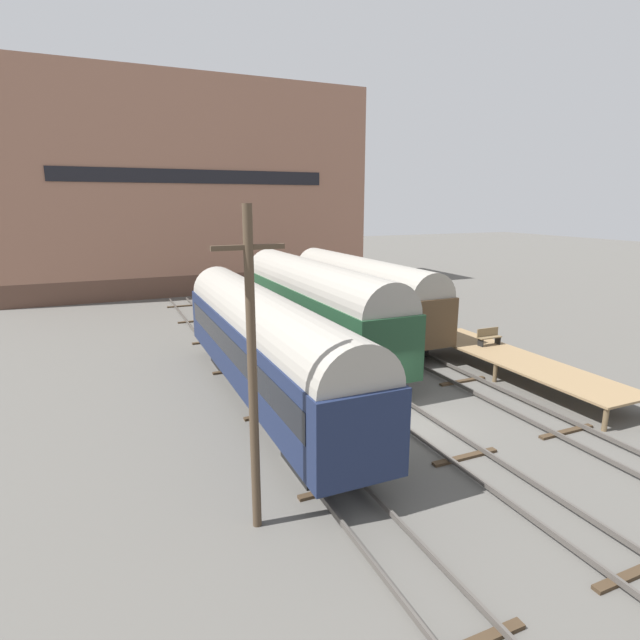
# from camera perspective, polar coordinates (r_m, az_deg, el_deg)

# --- Properties ---
(ground_plane) EXTENTS (200.00, 200.00, 0.00)m
(ground_plane) POSITION_cam_1_polar(r_m,az_deg,el_deg) (20.49, 10.78, -11.56)
(ground_plane) COLOR #56544F
(track_left) EXTENTS (2.60, 60.00, 0.26)m
(track_left) POSITION_cam_1_polar(r_m,az_deg,el_deg) (18.35, -2.08, -13.91)
(track_left) COLOR #4C4742
(track_left) RESTS_ON ground
(track_middle) EXTENTS (2.60, 60.00, 0.26)m
(track_middle) POSITION_cam_1_polar(r_m,az_deg,el_deg) (20.43, 10.80, -11.19)
(track_middle) COLOR #4C4742
(track_middle) RESTS_ON ground
(track_right) EXTENTS (2.60, 60.00, 0.26)m
(track_right) POSITION_cam_1_polar(r_m,az_deg,el_deg) (23.32, 20.72, -8.68)
(track_right) COLOR #4C4742
(track_right) RESTS_ON ground
(train_car_navy) EXTENTS (2.86, 17.86, 4.98)m
(train_car_navy) POSITION_cam_1_polar(r_m,az_deg,el_deg) (21.20, -6.49, -2.34)
(train_car_navy) COLOR black
(train_car_navy) RESTS_ON ground
(train_car_green) EXTENTS (3.09, 16.79, 5.37)m
(train_car_green) POSITION_cam_1_polar(r_m,az_deg,el_deg) (28.02, -0.63, 2.01)
(train_car_green) COLOR black
(train_car_green) RESTS_ON ground
(train_car_brown) EXTENTS (2.93, 16.34, 5.02)m
(train_car_brown) POSITION_cam_1_polar(r_m,az_deg,el_deg) (33.19, 4.67, 3.41)
(train_car_brown) COLOR black
(train_car_brown) RESTS_ON ground
(station_platform) EXTENTS (2.93, 12.05, 1.02)m
(station_platform) POSITION_cam_1_polar(r_m,az_deg,el_deg) (26.56, 21.55, -4.27)
(station_platform) COLOR #8C704C
(station_platform) RESTS_ON ground
(bench) EXTENTS (1.40, 0.40, 0.91)m
(bench) POSITION_cam_1_polar(r_m,az_deg,el_deg) (28.39, 18.72, -1.74)
(bench) COLOR brown
(bench) RESTS_ON station_platform
(person_worker) EXTENTS (0.32, 0.32, 1.84)m
(person_worker) POSITION_cam_1_polar(r_m,az_deg,el_deg) (17.50, 5.56, -11.81)
(person_worker) COLOR #282833
(person_worker) RESTS_ON ground
(utility_pole) EXTENTS (1.80, 0.24, 8.51)m
(utility_pole) POSITION_cam_1_polar(r_m,az_deg,el_deg) (12.69, -7.74, -5.72)
(utility_pole) COLOR #473828
(utility_pole) RESTS_ON ground
(warehouse_building) EXTENTS (34.15, 10.50, 19.60)m
(warehouse_building) POSITION_cam_1_polar(r_m,az_deg,el_deg) (52.61, -14.94, 14.24)
(warehouse_building) COLOR brown
(warehouse_building) RESTS_ON ground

